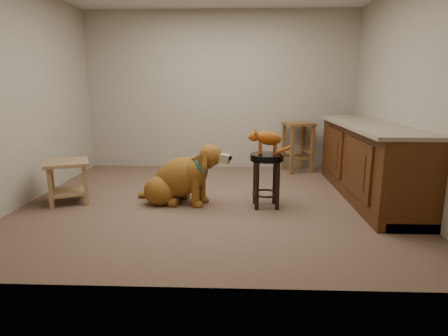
{
  "coord_description": "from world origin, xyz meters",
  "views": [
    {
      "loc": [
        0.3,
        -4.39,
        1.41
      ],
      "look_at": [
        0.14,
        -0.11,
        0.45
      ],
      "focal_mm": 30.0,
      "sensor_mm": 36.0,
      "label": 1
    }
  ],
  "objects_px": {
    "wood_stool": "(298,146)",
    "side_table": "(68,175)",
    "tabby_kitten": "(266,139)",
    "golden_retriever": "(180,179)",
    "padded_stool": "(266,170)"
  },
  "relations": [
    {
      "from": "wood_stool",
      "to": "golden_retriever",
      "type": "height_order",
      "value": "wood_stool"
    },
    {
      "from": "padded_stool",
      "to": "wood_stool",
      "type": "bearing_deg",
      "value": 70.89
    },
    {
      "from": "wood_stool",
      "to": "side_table",
      "type": "bearing_deg",
      "value": -149.44
    },
    {
      "from": "padded_stool",
      "to": "wood_stool",
      "type": "relative_size",
      "value": 0.78
    },
    {
      "from": "side_table",
      "to": "golden_retriever",
      "type": "xyz_separation_m",
      "value": [
        1.36,
        0.04,
        -0.04
      ]
    },
    {
      "from": "side_table",
      "to": "tabby_kitten",
      "type": "height_order",
      "value": "tabby_kitten"
    },
    {
      "from": "wood_stool",
      "to": "padded_stool",
      "type": "bearing_deg",
      "value": -109.11
    },
    {
      "from": "padded_stool",
      "to": "tabby_kitten",
      "type": "relative_size",
      "value": 1.23
    },
    {
      "from": "wood_stool",
      "to": "side_table",
      "type": "xyz_separation_m",
      "value": [
        -3.03,
        -1.79,
        -0.09
      ]
    },
    {
      "from": "tabby_kitten",
      "to": "wood_stool",
      "type": "bearing_deg",
      "value": 67.61
    },
    {
      "from": "wood_stool",
      "to": "tabby_kitten",
      "type": "xyz_separation_m",
      "value": [
        -0.66,
        -1.86,
        0.38
      ]
    },
    {
      "from": "wood_stool",
      "to": "tabby_kitten",
      "type": "distance_m",
      "value": 2.01
    },
    {
      "from": "padded_stool",
      "to": "tabby_kitten",
      "type": "height_order",
      "value": "tabby_kitten"
    },
    {
      "from": "padded_stool",
      "to": "golden_retriever",
      "type": "distance_m",
      "value": 1.05
    },
    {
      "from": "padded_stool",
      "to": "tabby_kitten",
      "type": "bearing_deg",
      "value": 177.23
    }
  ]
}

